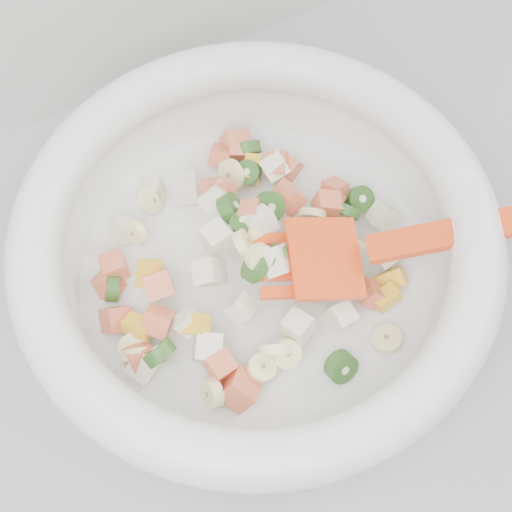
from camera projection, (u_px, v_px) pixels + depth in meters
counter at (277, 422)px, 1.02m from camera, size 2.00×0.60×0.90m
mixing_bowl at (257, 250)px, 0.57m from camera, size 0.47×0.38×0.12m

